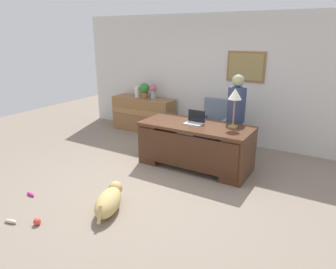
{
  "coord_description": "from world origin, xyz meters",
  "views": [
    {
      "loc": [
        2.54,
        -3.71,
        2.28
      ],
      "look_at": [
        0.12,
        0.3,
        0.75
      ],
      "focal_mm": 33.0,
      "sensor_mm": 36.0,
      "label": 1
    }
  ],
  "objects_px": {
    "vase_empty": "(137,92)",
    "laptop": "(195,120)",
    "armchair": "(215,127)",
    "dog_lying": "(109,201)",
    "vase_with_flowers": "(153,90)",
    "credenza": "(144,114)",
    "potted_plant": "(144,90)",
    "desk_lamp": "(235,97)",
    "dog_toy_plush": "(31,194)",
    "desk": "(195,144)",
    "dog_toy_ball": "(37,222)",
    "person_standing": "(236,118)",
    "dog_toy_bone": "(11,221)"
  },
  "relations": [
    {
      "from": "person_standing",
      "to": "dog_lying",
      "type": "distance_m",
      "value": 2.73
    },
    {
      "from": "armchair",
      "to": "potted_plant",
      "type": "bearing_deg",
      "value": 171.4
    },
    {
      "from": "desk",
      "to": "desk_lamp",
      "type": "bearing_deg",
      "value": 18.39
    },
    {
      "from": "desk_lamp",
      "to": "vase_with_flowers",
      "type": "bearing_deg",
      "value": 154.19
    },
    {
      "from": "armchair",
      "to": "dog_toy_ball",
      "type": "relative_size",
      "value": 11.0
    },
    {
      "from": "desk",
      "to": "dog_toy_ball",
      "type": "relative_size",
      "value": 20.78
    },
    {
      "from": "vase_empty",
      "to": "dog_toy_bone",
      "type": "bearing_deg",
      "value": -76.1
    },
    {
      "from": "potted_plant",
      "to": "desk",
      "type": "bearing_deg",
      "value": -33.73
    },
    {
      "from": "credenza",
      "to": "laptop",
      "type": "relative_size",
      "value": 4.89
    },
    {
      "from": "potted_plant",
      "to": "dog_toy_ball",
      "type": "height_order",
      "value": "potted_plant"
    },
    {
      "from": "dog_lying",
      "to": "dog_toy_ball",
      "type": "distance_m",
      "value": 0.92
    },
    {
      "from": "desk_lamp",
      "to": "laptop",
      "type": "bearing_deg",
      "value": -169.02
    },
    {
      "from": "desk",
      "to": "potted_plant",
      "type": "height_order",
      "value": "potted_plant"
    },
    {
      "from": "credenza",
      "to": "potted_plant",
      "type": "relative_size",
      "value": 4.35
    },
    {
      "from": "credenza",
      "to": "armchair",
      "type": "bearing_deg",
      "value": -8.39
    },
    {
      "from": "dog_lying",
      "to": "armchair",
      "type": "bearing_deg",
      "value": 85.0
    },
    {
      "from": "person_standing",
      "to": "vase_empty",
      "type": "xyz_separation_m",
      "value": [
        -2.73,
        0.73,
        0.11
      ]
    },
    {
      "from": "person_standing",
      "to": "laptop",
      "type": "distance_m",
      "value": 0.77
    },
    {
      "from": "desk_lamp",
      "to": "vase_empty",
      "type": "distance_m",
      "value": 3.08
    },
    {
      "from": "credenza",
      "to": "armchair",
      "type": "distance_m",
      "value": 2.01
    },
    {
      "from": "armchair",
      "to": "vase_with_flowers",
      "type": "height_order",
      "value": "vase_with_flowers"
    },
    {
      "from": "person_standing",
      "to": "dog_toy_plush",
      "type": "height_order",
      "value": "person_standing"
    },
    {
      "from": "credenza",
      "to": "laptop",
      "type": "height_order",
      "value": "laptop"
    },
    {
      "from": "armchair",
      "to": "laptop",
      "type": "bearing_deg",
      "value": -88.45
    },
    {
      "from": "credenza",
      "to": "vase_empty",
      "type": "distance_m",
      "value": 0.56
    },
    {
      "from": "credenza",
      "to": "dog_toy_bone",
      "type": "height_order",
      "value": "credenza"
    },
    {
      "from": "desk",
      "to": "vase_empty",
      "type": "height_order",
      "value": "vase_empty"
    },
    {
      "from": "dog_lying",
      "to": "vase_empty",
      "type": "bearing_deg",
      "value": 120.38
    },
    {
      "from": "dog_lying",
      "to": "dog_toy_bone",
      "type": "distance_m",
      "value": 1.24
    },
    {
      "from": "laptop",
      "to": "vase_with_flowers",
      "type": "xyz_separation_m",
      "value": [
        -1.72,
        1.27,
        0.18
      ]
    },
    {
      "from": "laptop",
      "to": "potted_plant",
      "type": "distance_m",
      "value": 2.35
    },
    {
      "from": "potted_plant",
      "to": "desk_lamp",
      "type": "bearing_deg",
      "value": -23.63
    },
    {
      "from": "vase_with_flowers",
      "to": "dog_toy_bone",
      "type": "relative_size",
      "value": 1.92
    },
    {
      "from": "vase_with_flowers",
      "to": "dog_toy_ball",
      "type": "relative_size",
      "value": 3.72
    },
    {
      "from": "person_standing",
      "to": "desk_lamp",
      "type": "xyz_separation_m",
      "value": [
        0.1,
        -0.41,
        0.48
      ]
    },
    {
      "from": "desk_lamp",
      "to": "potted_plant",
      "type": "relative_size",
      "value": 1.82
    },
    {
      "from": "credenza",
      "to": "desk_lamp",
      "type": "height_order",
      "value": "desk_lamp"
    },
    {
      "from": "laptop",
      "to": "potted_plant",
      "type": "xyz_separation_m",
      "value": [
        -1.97,
        1.27,
        0.17
      ]
    },
    {
      "from": "dog_toy_plush",
      "to": "armchair",
      "type": "bearing_deg",
      "value": 64.57
    },
    {
      "from": "dog_toy_ball",
      "to": "person_standing",
      "type": "bearing_deg",
      "value": 66.63
    },
    {
      "from": "person_standing",
      "to": "vase_with_flowers",
      "type": "distance_m",
      "value": 2.39
    },
    {
      "from": "person_standing",
      "to": "laptop",
      "type": "height_order",
      "value": "person_standing"
    },
    {
      "from": "armchair",
      "to": "dog_toy_ball",
      "type": "height_order",
      "value": "armchair"
    },
    {
      "from": "desk_lamp",
      "to": "vase_with_flowers",
      "type": "relative_size",
      "value": 1.88
    },
    {
      "from": "potted_plant",
      "to": "dog_toy_plush",
      "type": "distance_m",
      "value": 3.69
    },
    {
      "from": "desk",
      "to": "desk_lamp",
      "type": "height_order",
      "value": "desk_lamp"
    },
    {
      "from": "person_standing",
      "to": "dog_toy_bone",
      "type": "bearing_deg",
      "value": -116.94
    },
    {
      "from": "armchair",
      "to": "dog_lying",
      "type": "distance_m",
      "value": 2.98
    },
    {
      "from": "laptop",
      "to": "desk",
      "type": "bearing_deg",
      "value": -58.92
    },
    {
      "from": "vase_empty",
      "to": "laptop",
      "type": "bearing_deg",
      "value": -30.19
    }
  ]
}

